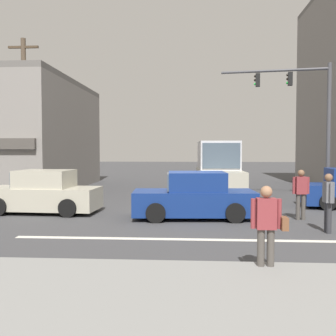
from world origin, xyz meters
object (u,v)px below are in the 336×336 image
at_px(pedestrian_foreground_with_bag, 267,224).
at_px(sedan_parked_curbside, 194,197).
at_px(box_truck_approaching_near, 218,171).
at_px(sedan_crossing_center, 43,194).
at_px(pedestrian_mid_crossing, 301,191).
at_px(utility_pole_near_left, 24,117).
at_px(traffic_light_mast, 306,109).
at_px(pedestrian_far_side, 328,199).

bearing_deg(pedestrian_foreground_with_bag, sedan_parked_curbside, 102.70).
distance_m(box_truck_approaching_near, sedan_parked_curbside, 6.52).
height_order(sedan_crossing_center, pedestrian_mid_crossing, pedestrian_mid_crossing).
bearing_deg(utility_pole_near_left, pedestrian_foreground_with_bag, -48.49).
distance_m(traffic_light_mast, pedestrian_mid_crossing, 6.14).
xyz_separation_m(utility_pole_near_left, sedan_parked_curbside, (7.82, -4.40, -3.14)).
xyz_separation_m(traffic_light_mast, box_truck_approaching_near, (-3.84, 1.44, -2.92)).
height_order(utility_pole_near_left, traffic_light_mast, utility_pole_near_left).
height_order(traffic_light_mast, sedan_crossing_center, traffic_light_mast).
bearing_deg(traffic_light_mast, pedestrian_foreground_with_bag, -108.83).
bearing_deg(sedan_crossing_center, box_truck_approaching_near, 39.44).
relative_size(box_truck_approaching_near, sedan_crossing_center, 1.35).
xyz_separation_m(sedan_crossing_center, sedan_parked_curbside, (5.57, -0.80, 0.00)).
relative_size(traffic_light_mast, pedestrian_far_side, 3.71).
xyz_separation_m(sedan_crossing_center, pedestrian_foreground_with_bag, (6.91, -6.75, 0.24)).
relative_size(box_truck_approaching_near, pedestrian_mid_crossing, 3.39).
bearing_deg(sedan_parked_curbside, pedestrian_mid_crossing, -1.04).
height_order(pedestrian_mid_crossing, pedestrian_far_side, same).
bearing_deg(traffic_light_mast, utility_pole_near_left, -177.63).
xyz_separation_m(utility_pole_near_left, box_truck_approaching_near, (9.03, 1.98, -2.60)).
bearing_deg(pedestrian_foreground_with_bag, utility_pole_near_left, 131.51).
bearing_deg(pedestrian_mid_crossing, box_truck_approaching_near, 109.80).
xyz_separation_m(box_truck_approaching_near, sedan_parked_curbside, (-1.21, -6.38, -0.54)).
height_order(sedan_crossing_center, pedestrian_foreground_with_bag, pedestrian_foreground_with_bag).
relative_size(utility_pole_near_left, sedan_crossing_center, 1.77).
bearing_deg(pedestrian_foreground_with_bag, pedestrian_mid_crossing, 69.56).
relative_size(pedestrian_mid_crossing, pedestrian_far_side, 1.00).
bearing_deg(sedan_parked_curbside, traffic_light_mast, 44.36).
bearing_deg(traffic_light_mast, sedan_crossing_center, -158.73).
xyz_separation_m(pedestrian_foreground_with_bag, pedestrian_far_side, (2.39, 3.84, -0.00)).
xyz_separation_m(traffic_light_mast, pedestrian_far_side, (-1.32, -7.05, -3.23)).
xyz_separation_m(sedan_parked_curbside, pedestrian_far_side, (3.73, -2.11, 0.24)).
distance_m(sedan_crossing_center, pedestrian_far_side, 9.75).
height_order(box_truck_approaching_near, sedan_crossing_center, box_truck_approaching_near).
bearing_deg(utility_pole_near_left, box_truck_approaching_near, 12.35).
height_order(traffic_light_mast, sedan_parked_curbside, traffic_light_mast).
xyz_separation_m(box_truck_approaching_near, pedestrian_far_side, (2.52, -8.49, -0.30)).
xyz_separation_m(pedestrian_mid_crossing, pedestrian_far_side, (0.20, -2.04, 0.00)).
relative_size(pedestrian_foreground_with_bag, pedestrian_mid_crossing, 1.00).
relative_size(traffic_light_mast, pedestrian_foreground_with_bag, 3.71).
xyz_separation_m(utility_pole_near_left, pedestrian_far_side, (11.55, -6.51, -2.91)).
relative_size(traffic_light_mast, sedan_crossing_center, 1.48).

